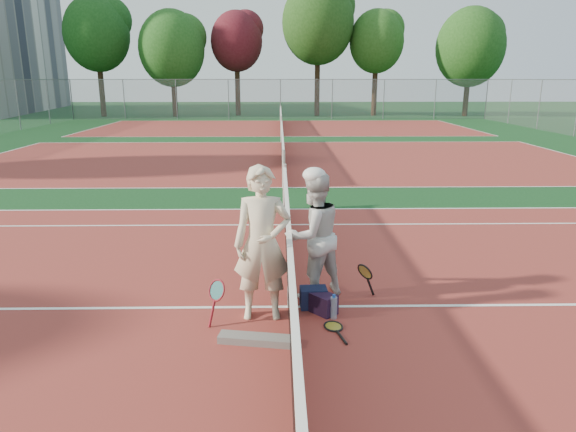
{
  "coord_description": "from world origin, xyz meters",
  "views": [
    {
      "loc": [
        -0.13,
        -6.5,
        3.05
      ],
      "look_at": [
        0.0,
        0.94,
        1.05
      ],
      "focal_mm": 32.0,
      "sensor_mm": 36.0,
      "label": 1
    }
  ],
  "objects": [
    {
      "name": "ground",
      "position": [
        0.0,
        0.0,
        0.0
      ],
      "size": [
        130.0,
        130.0,
        0.0
      ],
      "primitive_type": "plane",
      "color": "#0F3716",
      "rests_on": "ground"
    },
    {
      "name": "net_far_b",
      "position": [
        0.0,
        27.0,
        0.51
      ],
      "size": [
        0.1,
        10.98,
        1.02
      ],
      "primitive_type": null,
      "color": "black",
      "rests_on": "ground"
    },
    {
      "name": "court_far_a",
      "position": [
        0.0,
        13.5,
        0.0
      ],
      "size": [
        23.77,
        10.97,
        0.01
      ],
      "primitive_type": "cube",
      "color": "maroon",
      "rests_on": "ground"
    },
    {
      "name": "player_b",
      "position": [
        0.35,
        0.4,
        0.91
      ],
      "size": [
        1.11,
        1.04,
        1.82
      ],
      "primitive_type": "imported",
      "rotation": [
        0.0,
        0.0,
        3.68
      ],
      "color": "silver",
      "rests_on": "ground"
    },
    {
      "name": "player_a",
      "position": [
        -0.35,
        -0.27,
        1.01
      ],
      "size": [
        0.75,
        0.5,
        2.02
      ],
      "primitive_type": "imported",
      "rotation": [
        0.0,
        0.0,
        0.02
      ],
      "color": "beige",
      "rests_on": "ground"
    },
    {
      "name": "tree_back_1",
      "position": [
        -8.78,
        37.25,
        5.4
      ],
      "size": [
        5.31,
        5.31,
        8.47
      ],
      "color": "#382314",
      "rests_on": "ground"
    },
    {
      "name": "tree_back_0",
      "position": [
        -14.76,
        37.37,
        6.51
      ],
      "size": [
        5.2,
        5.2,
        9.52
      ],
      "color": "#382314",
      "rests_on": "ground"
    },
    {
      "name": "court_main",
      "position": [
        0.0,
        0.0,
        0.0
      ],
      "size": [
        23.77,
        10.97,
        0.01
      ],
      "primitive_type": "cube",
      "color": "maroon",
      "rests_on": "ground"
    },
    {
      "name": "tree_back_3",
      "position": [
        3.1,
        37.79,
        7.45
      ],
      "size": [
        5.86,
        5.86,
        10.84
      ],
      "color": "#382314",
      "rests_on": "ground"
    },
    {
      "name": "sports_bag_navy",
      "position": [
        0.33,
        -0.01,
        0.14
      ],
      "size": [
        0.38,
        0.27,
        0.29
      ],
      "primitive_type": "cube",
      "rotation": [
        0.0,
        0.0,
        0.06
      ],
      "color": "#111633",
      "rests_on": "ground"
    },
    {
      "name": "sports_bag_purple",
      "position": [
        0.46,
        -0.19,
        0.14
      ],
      "size": [
        0.4,
        0.4,
        0.27
      ],
      "primitive_type": "cube",
      "rotation": [
        0.0,
        0.0,
        -0.83
      ],
      "color": "black",
      "rests_on": "ground"
    },
    {
      "name": "racket_red",
      "position": [
        -0.93,
        -0.42,
        0.28
      ],
      "size": [
        0.37,
        0.36,
        0.56
      ],
      "primitive_type": null,
      "rotation": [
        0.0,
        0.0,
        1.04
      ],
      "color": "maroon",
      "rests_on": "ground"
    },
    {
      "name": "tree_back_4",
      "position": [
        7.95,
        37.84,
        5.98
      ],
      "size": [
        4.46,
        4.46,
        8.58
      ],
      "color": "#382314",
      "rests_on": "ground"
    },
    {
      "name": "net_cover_canvas",
      "position": [
        -0.42,
        -0.98,
        0.05
      ],
      "size": [
        0.9,
        0.35,
        0.09
      ],
      "primitive_type": "cube",
      "rotation": [
        0.0,
        0.0,
        -0.16
      ],
      "color": "#67625D",
      "rests_on": "ground"
    },
    {
      "name": "net_main",
      "position": [
        0.0,
        0.0,
        0.51
      ],
      "size": [
        0.1,
        10.98,
        1.02
      ],
      "primitive_type": null,
      "color": "black",
      "rests_on": "ground"
    },
    {
      "name": "net_far_a",
      "position": [
        0.0,
        13.5,
        0.51
      ],
      "size": [
        0.1,
        10.98,
        1.02
      ],
      "primitive_type": null,
      "color": "black",
      "rests_on": "ground"
    },
    {
      "name": "water_bottle",
      "position": [
        0.57,
        -0.36,
        0.15
      ],
      "size": [
        0.09,
        0.09,
        0.3
      ],
      "primitive_type": "cylinder",
      "color": "#C9E3FF",
      "rests_on": "ground"
    },
    {
      "name": "court_far_b",
      "position": [
        0.0,
        27.0,
        0.0
      ],
      "size": [
        23.77,
        10.97,
        0.01
      ],
      "primitive_type": "cube",
      "color": "maroon",
      "rests_on": "ground"
    },
    {
      "name": "racket_spare",
      "position": [
        0.55,
        -0.61,
        0.01
      ],
      "size": [
        0.4,
        0.65,
        0.03
      ],
      "primitive_type": null,
      "rotation": [
        0.0,
        0.0,
        1.81
      ],
      "color": "black",
      "rests_on": "ground"
    },
    {
      "name": "fence_back",
      "position": [
        0.0,
        34.0,
        1.5
      ],
      "size": [
        32.0,
        0.06,
        3.0
      ],
      "primitive_type": null,
      "color": "slate",
      "rests_on": "ground"
    },
    {
      "name": "tree_back_5",
      "position": [
        15.53,
        37.16,
        5.52
      ],
      "size": [
        5.53,
        5.53,
        8.71
      ],
      "color": "#382314",
      "rests_on": "ground"
    },
    {
      "name": "tree_back_maroon",
      "position": [
        -3.63,
        38.5,
        6.02
      ],
      "size": [
        4.3,
        4.3,
        8.53
      ],
      "color": "#382314",
      "rests_on": "ground"
    },
    {
      "name": "racket_black_held",
      "position": [
        1.07,
        0.23,
        0.27
      ],
      "size": [
        0.41,
        0.41,
        0.54
      ],
      "primitive_type": null,
      "rotation": [
        0.0,
        0.0,
        3.89
      ],
      "color": "black",
      "rests_on": "ground"
    }
  ]
}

